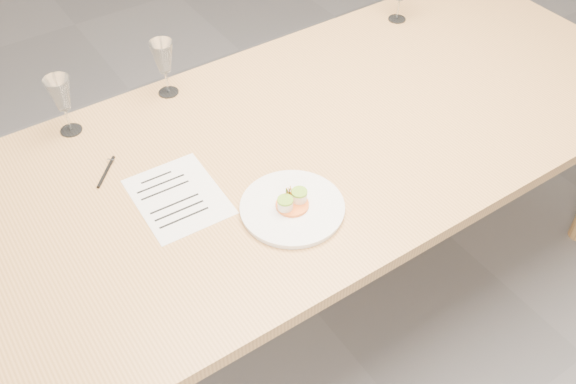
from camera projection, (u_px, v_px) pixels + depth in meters
ground at (299, 291)px, 2.41m from camera, size 7.00×7.00×0.00m
dining_table at (302, 156)px, 1.93m from camera, size 2.40×1.00×0.75m
dinner_plate at (292, 207)px, 1.67m from camera, size 0.27×0.27×0.07m
recipe_sheet at (178, 197)px, 1.71m from camera, size 0.23×0.29×0.00m
ballpoint_pen at (106, 172)px, 1.78m from camera, size 0.09×0.10×0.01m
wine_glass_0 at (61, 95)px, 1.82m from camera, size 0.07×0.07×0.19m
wine_glass_1 at (163, 58)px, 1.95m from camera, size 0.07×0.07×0.18m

